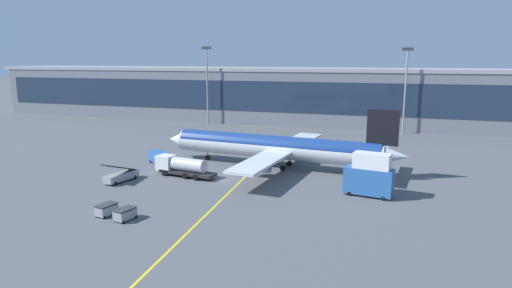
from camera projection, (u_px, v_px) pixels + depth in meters
name	position (u px, v px, depth m)	size (l,w,h in m)	color
ground_plane	(223.00, 180.00, 70.67)	(700.00, 700.00, 0.00)	#515459
apron_lead_in_line	(244.00, 178.00, 71.66)	(0.30, 80.00, 0.01)	yellow
terminal_building	(268.00, 95.00, 135.86)	(189.36, 20.16, 16.61)	slate
main_airliner	(276.00, 147.00, 77.98)	(45.70, 36.42, 11.38)	silver
fuel_tanker	(182.00, 166.00, 72.55)	(11.05, 4.00, 3.25)	#232326
catering_lift	(370.00, 175.00, 61.78)	(7.12, 3.58, 6.30)	#285B9E
belt_loader	(121.00, 175.00, 69.49)	(3.03, 7.02, 3.49)	gray
crew_van	(159.00, 157.00, 81.08)	(5.25, 4.70, 2.30)	#285B9E
baggage_cart_0	(107.00, 209.00, 54.45)	(2.06, 2.90, 1.48)	gray
baggage_cart_1	(125.00, 214.00, 52.91)	(2.06, 2.90, 1.48)	gray
apron_light_mast_0	(207.00, 79.00, 128.37)	(2.80, 0.50, 22.84)	gray
apron_light_mast_1	(406.00, 84.00, 111.37)	(2.80, 0.50, 22.13)	gray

